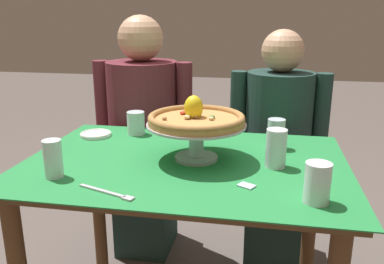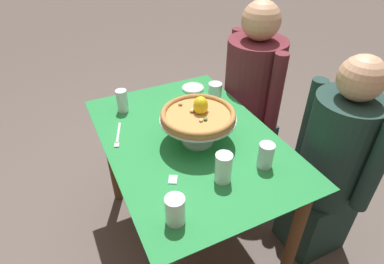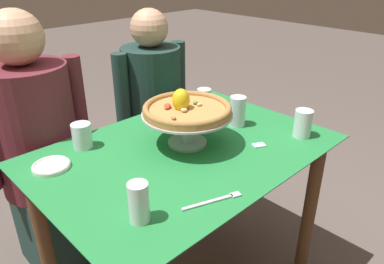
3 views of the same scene
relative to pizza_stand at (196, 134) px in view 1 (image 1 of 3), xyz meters
The scene contains 13 objects.
dining_table 0.23m from the pizza_stand, 145.70° to the right, with size 1.16×0.81×0.76m.
pizza_stand is the anchor object (origin of this frame).
pizza 0.06m from the pizza_stand, 126.37° to the left, with size 0.35×0.35×0.10m.
water_glass_side_right 0.29m from the pizza_stand, ahead, with size 0.07×0.07×0.13m.
water_glass_front_right 0.49m from the pizza_stand, 36.11° to the right, with size 0.07×0.07×0.12m.
water_glass_front_left 0.50m from the pizza_stand, 149.73° to the right, with size 0.06×0.06×0.13m.
water_glass_back_left 0.42m from the pizza_stand, 139.64° to the left, with size 0.08×0.08×0.10m.
water_glass_back_right 0.34m from the pizza_stand, 32.75° to the left, with size 0.07×0.07×0.12m.
side_plate 0.53m from the pizza_stand, 156.76° to the left, with size 0.13×0.13×0.02m.
dinner_fork 0.41m from the pizza_stand, 120.81° to the right, with size 0.20×0.09×0.01m.
sugar_packet 0.30m from the pizza_stand, 47.66° to the right, with size 0.05×0.04×0.01m, color silver.
diner_left 0.74m from the pizza_stand, 123.13° to the left, with size 0.52×0.36×1.27m.
diner_right 0.74m from the pizza_stand, 63.27° to the left, with size 0.49×0.33×1.21m.
Camera 1 is at (0.27, -1.34, 1.27)m, focal length 37.68 mm.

